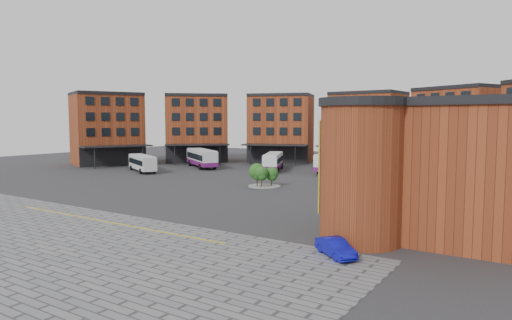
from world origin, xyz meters
The scene contains 13 objects.
ground centered at (0.00, 0.00, 0.00)m, with size 160.00×160.00×0.00m, color #28282B.
paving_zone centered at (2.00, -22.00, 0.01)m, with size 50.00×22.00×0.02m, color slate.
yellow_line centered at (2.00, -14.00, 0.03)m, with size 26.00×0.15×0.02m, color gold.
main_building centered at (-4.77, 38.25, 7.23)m, with size 94.14×42.48×14.60m.
east_building centered at (28.70, -3.06, 5.29)m, with size 17.40×15.40×10.60m.
tree_island centered at (1.95, 11.64, 1.72)m, with size 4.40×4.40×3.17m.
bus_a centered at (-25.36, 15.39, 1.71)m, with size 10.10×6.88×2.89m.
bus_b centered at (-21.45, 26.75, 1.88)m, with size 11.72×9.28×3.46m.
bus_c centered at (-7.20, 29.58, 1.69)m, with size 6.88×11.10×3.11m.
bus_d centered at (3.27, 32.96, 1.86)m, with size 3.37×12.29×3.44m.
bus_e centered at (18.16, 30.69, 1.78)m, with size 9.37×10.75×3.28m.
bus_f centered at (23.96, 25.68, 1.72)m, with size 11.44×6.56×3.18m.
blue_car centered at (22.95, -12.43, 0.61)m, with size 1.29×3.70×1.22m, color #0C0DA2.
Camera 1 is at (34.71, -39.97, 9.00)m, focal length 32.00 mm.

